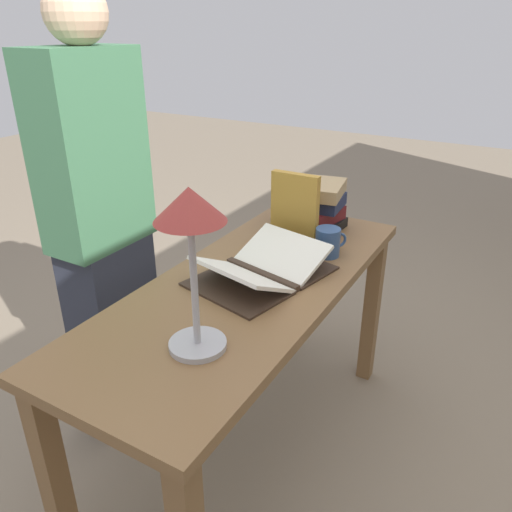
# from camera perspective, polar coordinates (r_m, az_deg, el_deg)

# --- Properties ---
(ground_plane) EXTENTS (12.00, 12.00, 0.00)m
(ground_plane) POSITION_cam_1_polar(r_m,az_deg,el_deg) (2.06, -0.58, -21.34)
(ground_plane) COLOR gray
(reading_desk) EXTENTS (1.42, 0.55, 0.74)m
(reading_desk) POSITION_cam_1_polar(r_m,az_deg,el_deg) (1.67, -0.67, -6.43)
(reading_desk) COLOR brown
(reading_desk) RESTS_ON ground_plane
(open_book) EXTENTS (0.50, 0.40, 0.10)m
(open_book) POSITION_cam_1_polar(r_m,az_deg,el_deg) (1.62, 0.64, -1.51)
(open_book) COLOR #38281E
(open_book) RESTS_ON reading_desk
(book_stack_tall) EXTENTS (0.25, 0.27, 0.19)m
(book_stack_tall) POSITION_cam_1_polar(r_m,az_deg,el_deg) (2.01, 6.34, 5.88)
(book_stack_tall) COLOR black
(book_stack_tall) RESTS_ON reading_desk
(book_standing_upright) EXTENTS (0.03, 0.18, 0.27)m
(book_standing_upright) POSITION_cam_1_polar(r_m,az_deg,el_deg) (1.82, 4.43, 5.23)
(book_standing_upright) COLOR #BC8933
(book_standing_upright) RESTS_ON reading_desk
(reading_lamp) EXTENTS (0.17, 0.17, 0.43)m
(reading_lamp) POSITION_cam_1_polar(r_m,az_deg,el_deg) (1.15, -7.47, 3.30)
(reading_lamp) COLOR #ADADB2
(reading_lamp) RESTS_ON reading_desk
(coffee_mug) EXTENTS (0.11, 0.09, 0.10)m
(coffee_mug) POSITION_cam_1_polar(r_m,az_deg,el_deg) (1.78, 8.24, 1.59)
(coffee_mug) COLOR #335184
(coffee_mug) RESTS_ON reading_desk
(person_reader) EXTENTS (0.36, 0.22, 1.62)m
(person_reader) POSITION_cam_1_polar(r_m,az_deg,el_deg) (1.88, -17.12, 2.22)
(person_reader) COLOR #2D3342
(person_reader) RESTS_ON ground_plane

